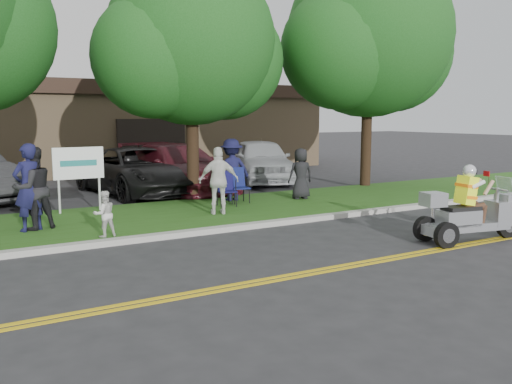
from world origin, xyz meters
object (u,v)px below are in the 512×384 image
parked_car_mid (138,171)px  trike_scooter (468,215)px  parked_car_right (178,168)px  spectator_adult_right (219,181)px  lawn_chair_a (225,186)px  spectator_adult_mid (33,189)px  spectator_adult_left (29,187)px  parked_car_far_right (261,161)px  lawn_chair_b (238,183)px

parked_car_mid → trike_scooter: bearing=-76.9°
parked_car_mid → parked_car_right: 1.37m
spectator_adult_right → lawn_chair_a: bearing=-105.2°
lawn_chair_a → spectator_adult_mid: size_ratio=0.53×
spectator_adult_left → parked_car_far_right: (8.98, 5.45, -0.19)m
lawn_chair_a → spectator_adult_right: spectator_adult_right is taller
lawn_chair_b → parked_car_right: bearing=100.0°
lawn_chair_b → parked_car_right: size_ratio=0.18×
lawn_chair_a → parked_car_mid: bearing=116.6°
spectator_adult_left → spectator_adult_right: spectator_adult_left is taller
parked_car_mid → parked_car_right: size_ratio=0.99×
spectator_adult_mid → spectator_adult_right: spectator_adult_mid is taller
parked_car_mid → lawn_chair_a: bearing=-81.1°
trike_scooter → lawn_chair_b: trike_scooter is taller
trike_scooter → parked_car_far_right: (1.44, 10.54, 0.29)m
trike_scooter → spectator_adult_mid: (-7.44, 5.19, 0.44)m
lawn_chair_a → parked_car_mid: (-1.13, 4.02, 0.12)m
spectator_adult_left → parked_car_far_right: 10.51m
spectator_adult_left → spectator_adult_mid: (0.11, 0.10, -0.04)m
lawn_chair_b → parked_car_far_right: bearing=57.4°
spectator_adult_right → parked_car_right: 5.14m
lawn_chair_b → parked_car_mid: parked_car_mid is taller
trike_scooter → parked_car_far_right: 10.64m
lawn_chair_a → spectator_adult_left: 5.16m
spectator_adult_left → trike_scooter: bearing=123.2°
lawn_chair_b → spectator_adult_left: 5.75m
parked_car_right → lawn_chair_b: bearing=-91.3°
parked_car_right → parked_car_far_right: 3.72m
trike_scooter → spectator_adult_left: 9.11m
lawn_chair_a → spectator_adult_right: size_ratio=0.56×
trike_scooter → lawn_chair_a: trike_scooter is taller
parked_car_mid → parked_car_far_right: 5.07m
spectator_adult_left → parked_car_right: (5.32, 4.79, -0.23)m
spectator_adult_left → spectator_adult_right: (4.35, -0.25, -0.09)m
lawn_chair_a → spectator_adult_left: (-5.08, -0.81, 0.40)m
trike_scooter → lawn_chair_b: (-1.92, 6.22, 0.11)m
trike_scooter → parked_car_right: parked_car_right is taller
trike_scooter → parked_car_far_right: bearing=93.2°
lawn_chair_b → parked_car_far_right: 5.48m
parked_car_mid → lawn_chair_b: bearing=-72.5°
lawn_chair_a → spectator_adult_mid: spectator_adult_mid is taller
trike_scooter → lawn_chair_b: 6.51m
trike_scooter → parked_car_right: 10.13m
trike_scooter → lawn_chair_b: size_ratio=2.44×
parked_car_right → parked_car_far_right: parked_car_far_right is taller
lawn_chair_a → parked_car_mid: size_ratio=0.17×
spectator_adult_left → parked_car_mid: 6.25m
parked_car_far_right → spectator_adult_mid: bearing=-129.6°
trike_scooter → lawn_chair_a: size_ratio=2.55×
lawn_chair_b → trike_scooter: bearing=-67.7°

